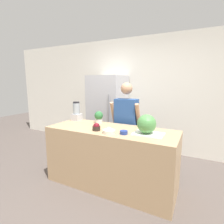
% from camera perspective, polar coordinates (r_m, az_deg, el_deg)
% --- Properties ---
extents(ground_plane, '(14.00, 14.00, 0.00)m').
position_cam_1_polar(ground_plane, '(2.73, -4.26, -25.87)').
color(ground_plane, '#564C47').
extents(wall_back, '(8.00, 0.06, 2.60)m').
position_cam_1_polar(wall_back, '(4.13, 10.51, 5.55)').
color(wall_back, white).
rests_on(wall_back, ground_plane).
extents(counter_island, '(1.96, 0.73, 0.90)m').
position_cam_1_polar(counter_island, '(2.78, -0.35, -14.43)').
color(counter_island, tan).
rests_on(counter_island, ground_plane).
extents(refrigerator, '(0.75, 0.75, 1.74)m').
position_cam_1_polar(refrigerator, '(4.09, -1.37, -0.43)').
color(refrigerator, '#B7B7BC').
rests_on(refrigerator, ground_plane).
extents(person, '(0.53, 0.26, 1.58)m').
position_cam_1_polar(person, '(3.15, 4.62, -4.61)').
color(person, '#4C608C').
rests_on(person, ground_plane).
extents(cutting_board, '(0.40, 0.28, 0.01)m').
position_cam_1_polar(cutting_board, '(2.40, 11.79, -7.01)').
color(cutting_board, white).
rests_on(cutting_board, counter_island).
extents(watermelon, '(0.26, 0.26, 0.26)m').
position_cam_1_polar(watermelon, '(2.37, 11.21, -3.85)').
color(watermelon, '#4C8C47').
rests_on(watermelon, cutting_board).
extents(bowl_cherries, '(0.11, 0.11, 0.11)m').
position_cam_1_polar(bowl_cherries, '(2.54, -5.12, -4.98)').
color(bowl_cherries, '#2D231E').
rests_on(bowl_cherries, counter_island).
extents(bowl_cream, '(0.17, 0.17, 0.09)m').
position_cam_1_polar(bowl_cream, '(2.40, -1.01, -6.27)').
color(bowl_cream, beige).
rests_on(bowl_cream, counter_island).
extents(bowl_small_blue, '(0.11, 0.11, 0.05)m').
position_cam_1_polar(bowl_small_blue, '(2.36, 3.85, -6.68)').
color(bowl_small_blue, navy).
rests_on(bowl_small_blue, counter_island).
extents(blender, '(0.15, 0.15, 0.34)m').
position_cam_1_polar(blender, '(3.24, -11.52, -0.04)').
color(blender, '#B7B7BC').
rests_on(blender, counter_island).
extents(potted_plant, '(0.15, 0.15, 0.21)m').
position_cam_1_polar(potted_plant, '(2.98, -4.35, -1.57)').
color(potted_plant, beige).
rests_on(potted_plant, counter_island).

